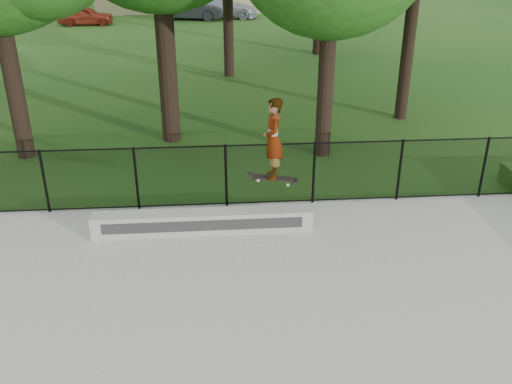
# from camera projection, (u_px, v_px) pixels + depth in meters

# --- Properties ---
(grind_ledge) EXTENTS (4.60, 0.40, 0.48)m
(grind_ledge) POSITION_uv_depth(u_px,v_px,m) (203.00, 222.00, 11.94)
(grind_ledge) COLOR #A5A4A0
(grind_ledge) RESTS_ON concrete_slab
(car_a) EXTENTS (3.31, 1.39, 1.13)m
(car_a) POSITION_uv_depth(u_px,v_px,m) (85.00, 16.00, 35.15)
(car_a) COLOR maroon
(car_a) RESTS_ON ground
(car_b) EXTENTS (3.92, 2.03, 1.36)m
(car_b) POSITION_uv_depth(u_px,v_px,m) (191.00, 9.00, 36.91)
(car_b) COLOR black
(car_b) RESTS_ON ground
(car_c) EXTENTS (4.47, 2.47, 1.34)m
(car_c) POSITION_uv_depth(u_px,v_px,m) (222.00, 7.00, 37.57)
(car_c) COLOR #9CA5B1
(car_c) RESTS_ON ground
(skater_airborne) EXTENTS (0.84, 0.60, 1.78)m
(skater_airborne) POSITION_uv_depth(u_px,v_px,m) (273.00, 141.00, 11.09)
(skater_airborne) COLOR black
(skater_airborne) RESTS_ON ground
(chainlink_fence) EXTENTS (16.06, 0.06, 1.50)m
(chainlink_fence) POSITION_uv_depth(u_px,v_px,m) (226.00, 176.00, 12.83)
(chainlink_fence) COLOR black
(chainlink_fence) RESTS_ON concrete_slab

